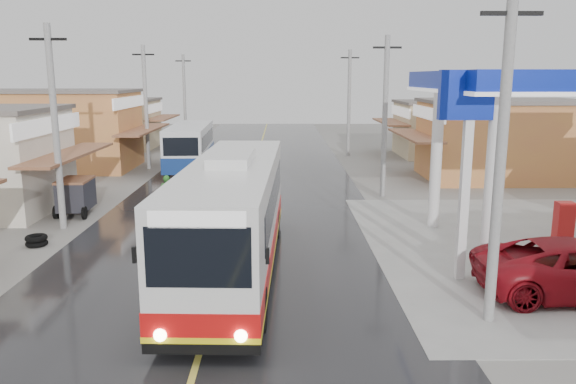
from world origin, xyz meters
name	(u,v)px	position (x,y,z in m)	size (l,w,h in m)	color
ground	(209,323)	(0.00, 0.00, 0.00)	(120.00, 120.00, 0.00)	slate
road	(246,196)	(0.00, 15.00, 0.01)	(12.00, 90.00, 0.02)	black
centre_line	(246,196)	(0.00, 15.00, 0.02)	(0.15, 90.00, 0.01)	#D8CC4C
shopfronts_left	(17,186)	(-13.00, 18.00, 0.00)	(11.00, 44.00, 5.20)	tan
shopfronts_right	(566,209)	(15.00, 12.00, 0.00)	(11.00, 44.00, 4.80)	beige
utility_poles_left	(114,193)	(-7.00, 16.00, 0.00)	(1.60, 50.00, 8.00)	gray
utility_poles_right	(382,196)	(7.00, 15.00, 0.00)	(1.60, 36.00, 8.00)	gray
coach_bus	(234,216)	(0.35, 3.74, 1.81)	(3.09, 12.10, 3.75)	silver
second_bus	(190,146)	(-4.12, 23.47, 1.57)	(2.69, 8.84, 2.91)	silver
cyclist	(168,205)	(-2.98, 10.21, 0.65)	(0.73, 1.87, 1.98)	black
tricycle_near	(76,194)	(-7.25, 11.22, 0.92)	(1.48, 2.12, 1.62)	#26262D
tyre_stack	(36,240)	(-7.05, 6.57, 0.20)	(0.78, 0.78, 0.40)	black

